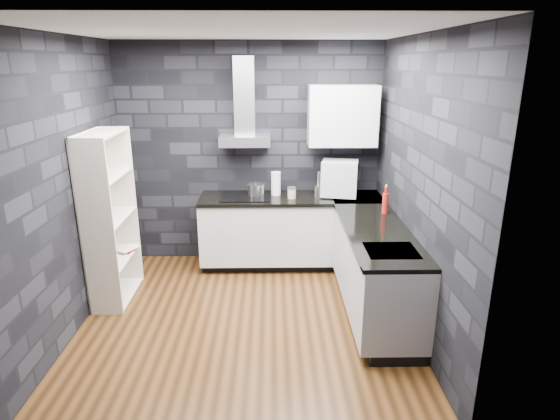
{
  "coord_description": "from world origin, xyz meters",
  "views": [
    {
      "loc": [
        0.28,
        -4.13,
        2.46
      ],
      "look_at": [
        0.35,
        0.45,
        1.0
      ],
      "focal_mm": 30.0,
      "sensor_mm": 36.0,
      "label": 1
    }
  ],
  "objects_px": {
    "red_bottle": "(385,203)",
    "storage_jar": "(292,193)",
    "utensil_crock": "(319,192)",
    "bookshelf": "(110,218)",
    "glass_vase": "(276,184)",
    "fruit_bowl": "(105,219)",
    "appliance_garage": "(339,178)",
    "pot": "(256,190)"
  },
  "relations": [
    {
      "from": "appliance_garage",
      "to": "fruit_bowl",
      "type": "xyz_separation_m",
      "value": [
        -2.5,
        -0.94,
        -0.19
      ]
    },
    {
      "from": "utensil_crock",
      "to": "bookshelf",
      "type": "distance_m",
      "value": 2.37
    },
    {
      "from": "glass_vase",
      "to": "utensil_crock",
      "type": "relative_size",
      "value": 2.01
    },
    {
      "from": "appliance_garage",
      "to": "bookshelf",
      "type": "xyz_separation_m",
      "value": [
        -2.5,
        -0.8,
        -0.22
      ]
    },
    {
      "from": "glass_vase",
      "to": "appliance_garage",
      "type": "relative_size",
      "value": 0.68
    },
    {
      "from": "glass_vase",
      "to": "storage_jar",
      "type": "xyz_separation_m",
      "value": [
        0.19,
        -0.15,
        -0.08
      ]
    },
    {
      "from": "utensil_crock",
      "to": "appliance_garage",
      "type": "bearing_deg",
      "value": 11.31
    },
    {
      "from": "utensil_crock",
      "to": "red_bottle",
      "type": "distance_m",
      "value": 0.9
    },
    {
      "from": "red_bottle",
      "to": "storage_jar",
      "type": "bearing_deg",
      "value": 148.32
    },
    {
      "from": "bookshelf",
      "to": "pot",
      "type": "bearing_deg",
      "value": 15.76
    },
    {
      "from": "utensil_crock",
      "to": "fruit_bowl",
      "type": "relative_size",
      "value": 0.69
    },
    {
      "from": "pot",
      "to": "fruit_bowl",
      "type": "xyz_separation_m",
      "value": [
        -1.49,
        -0.98,
        -0.03
      ]
    },
    {
      "from": "storage_jar",
      "to": "pot",
      "type": "bearing_deg",
      "value": 164.9
    },
    {
      "from": "storage_jar",
      "to": "red_bottle",
      "type": "distance_m",
      "value": 1.15
    },
    {
      "from": "appliance_garage",
      "to": "bookshelf",
      "type": "distance_m",
      "value": 2.63
    },
    {
      "from": "fruit_bowl",
      "to": "appliance_garage",
      "type": "bearing_deg",
      "value": 20.62
    },
    {
      "from": "storage_jar",
      "to": "fruit_bowl",
      "type": "distance_m",
      "value": 2.11
    },
    {
      "from": "storage_jar",
      "to": "bookshelf",
      "type": "distance_m",
      "value": 2.06
    },
    {
      "from": "pot",
      "to": "glass_vase",
      "type": "bearing_deg",
      "value": 8.67
    },
    {
      "from": "glass_vase",
      "to": "storage_jar",
      "type": "height_order",
      "value": "glass_vase"
    },
    {
      "from": "storage_jar",
      "to": "red_bottle",
      "type": "bearing_deg",
      "value": -31.68
    },
    {
      "from": "glass_vase",
      "to": "appliance_garage",
      "type": "height_order",
      "value": "appliance_garage"
    },
    {
      "from": "storage_jar",
      "to": "fruit_bowl",
      "type": "bearing_deg",
      "value": -155.81
    },
    {
      "from": "glass_vase",
      "to": "red_bottle",
      "type": "bearing_deg",
      "value": -32.99
    },
    {
      "from": "storage_jar",
      "to": "fruit_bowl",
      "type": "xyz_separation_m",
      "value": [
        -1.92,
        -0.86,
        -0.02
      ]
    },
    {
      "from": "utensil_crock",
      "to": "fruit_bowl",
      "type": "distance_m",
      "value": 2.42
    },
    {
      "from": "storage_jar",
      "to": "appliance_garage",
      "type": "distance_m",
      "value": 0.6
    },
    {
      "from": "red_bottle",
      "to": "fruit_bowl",
      "type": "bearing_deg",
      "value": -174.83
    },
    {
      "from": "storage_jar",
      "to": "bookshelf",
      "type": "bearing_deg",
      "value": -159.34
    },
    {
      "from": "appliance_garage",
      "to": "bookshelf",
      "type": "height_order",
      "value": "bookshelf"
    },
    {
      "from": "storage_jar",
      "to": "appliance_garage",
      "type": "xyz_separation_m",
      "value": [
        0.57,
        0.08,
        0.17
      ]
    },
    {
      "from": "pot",
      "to": "bookshelf",
      "type": "xyz_separation_m",
      "value": [
        -1.49,
        -0.84,
        -0.07
      ]
    },
    {
      "from": "red_bottle",
      "to": "bookshelf",
      "type": "height_order",
      "value": "bookshelf"
    },
    {
      "from": "fruit_bowl",
      "to": "red_bottle",
      "type": "bearing_deg",
      "value": 5.17
    },
    {
      "from": "red_bottle",
      "to": "bookshelf",
      "type": "distance_m",
      "value": 2.9
    },
    {
      "from": "appliance_garage",
      "to": "red_bottle",
      "type": "bearing_deg",
      "value": -47.84
    },
    {
      "from": "pot",
      "to": "red_bottle",
      "type": "relative_size",
      "value": 0.9
    },
    {
      "from": "utensil_crock",
      "to": "bookshelf",
      "type": "bearing_deg",
      "value": -161.52
    },
    {
      "from": "pot",
      "to": "storage_jar",
      "type": "height_order",
      "value": "pot"
    },
    {
      "from": "glass_vase",
      "to": "fruit_bowl",
      "type": "bearing_deg",
      "value": -149.65
    },
    {
      "from": "pot",
      "to": "glass_vase",
      "type": "xyz_separation_m",
      "value": [
        0.24,
        0.04,
        0.07
      ]
    },
    {
      "from": "utensil_crock",
      "to": "red_bottle",
      "type": "bearing_deg",
      "value": -43.97
    }
  ]
}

